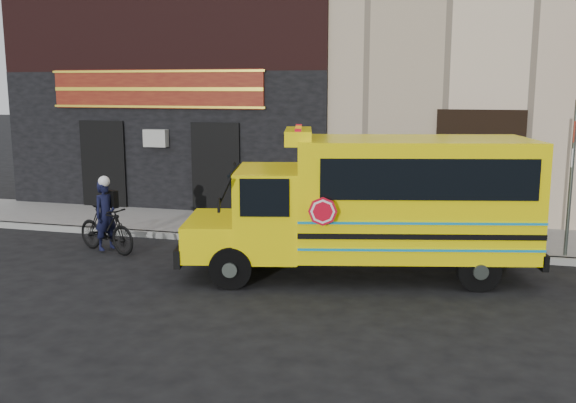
% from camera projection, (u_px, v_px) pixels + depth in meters
% --- Properties ---
extents(ground, '(120.00, 120.00, 0.00)m').
position_uv_depth(ground, '(269.00, 279.00, 12.63)').
color(ground, black).
rests_on(ground, ground).
extents(curb, '(40.00, 0.20, 0.15)m').
position_uv_depth(curb, '(301.00, 244.00, 15.09)').
color(curb, gray).
rests_on(curb, ground).
extents(sidewalk, '(40.00, 3.00, 0.15)m').
position_uv_depth(sidewalk, '(315.00, 230.00, 16.51)').
color(sidewalk, slate).
rests_on(sidewalk, ground).
extents(building, '(20.00, 10.70, 12.00)m').
position_uv_depth(building, '(357.00, 14.00, 21.48)').
color(building, beige).
rests_on(building, sidewalk).
extents(school_bus, '(7.21, 3.67, 2.92)m').
position_uv_depth(school_bus, '(378.00, 201.00, 12.62)').
color(school_bus, black).
rests_on(school_bus, ground).
extents(sign_pole, '(0.10, 0.30, 3.46)m').
position_uv_depth(sign_pole, '(571.00, 175.00, 13.49)').
color(sign_pole, '#404841').
rests_on(sign_pole, ground).
extents(bicycle, '(1.86, 1.09, 1.08)m').
position_uv_depth(bicycle, '(106.00, 229.00, 14.55)').
color(bicycle, black).
rests_on(bicycle, ground).
extents(cyclist, '(0.57, 0.68, 1.59)m').
position_uv_depth(cyclist, '(106.00, 217.00, 14.59)').
color(cyclist, black).
rests_on(cyclist, ground).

